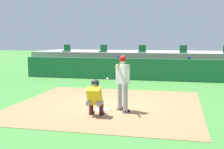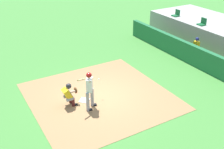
{
  "view_description": "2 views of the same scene",
  "coord_description": "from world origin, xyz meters",
  "px_view_note": "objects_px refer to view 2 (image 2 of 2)",
  "views": [
    {
      "loc": [
        2.48,
        -10.08,
        2.36
      ],
      "look_at": [
        0.0,
        0.7,
        1.0
      ],
      "focal_mm": 48.29,
      "sensor_mm": 36.0,
      "label": 1
    },
    {
      "loc": [
        10.06,
        -5.18,
        7.05
      ],
      "look_at": [
        0.0,
        0.7,
        1.0
      ],
      "focal_mm": 44.02,
      "sensor_mm": 36.0,
      "label": 2
    }
  ],
  "objects_px": {
    "batter_at_plate": "(90,88)",
    "catcher_crouched": "(69,94)",
    "home_plate": "(85,100)",
    "stadium_seat_1": "(202,23)",
    "stadium_seat_0": "(176,14)",
    "dugout_player_0": "(195,47)"
  },
  "relations": [
    {
      "from": "batter_at_plate",
      "to": "catcher_crouched",
      "type": "distance_m",
      "value": 1.07
    },
    {
      "from": "home_plate",
      "to": "stadium_seat_1",
      "type": "distance_m",
      "value": 10.61
    },
    {
      "from": "home_plate",
      "to": "stadium_seat_0",
      "type": "height_order",
      "value": "stadium_seat_0"
    },
    {
      "from": "home_plate",
      "to": "catcher_crouched",
      "type": "distance_m",
      "value": 0.93
    },
    {
      "from": "batter_at_plate",
      "to": "home_plate",
      "type": "bearing_deg",
      "value": 177.19
    },
    {
      "from": "dugout_player_0",
      "to": "stadium_seat_1",
      "type": "bearing_deg",
      "value": 125.63
    },
    {
      "from": "catcher_crouched",
      "to": "stadium_seat_0",
      "type": "bearing_deg",
      "value": 115.47
    },
    {
      "from": "home_plate",
      "to": "catcher_crouched",
      "type": "relative_size",
      "value": 0.24
    },
    {
      "from": "home_plate",
      "to": "catcher_crouched",
      "type": "xyz_separation_m",
      "value": [
        -0.01,
        -0.72,
        0.59
      ]
    },
    {
      "from": "catcher_crouched",
      "to": "dugout_player_0",
      "type": "height_order",
      "value": "dugout_player_0"
    },
    {
      "from": "stadium_seat_1",
      "to": "catcher_crouched",
      "type": "bearing_deg",
      "value": -76.63
    },
    {
      "from": "home_plate",
      "to": "stadium_seat_1",
      "type": "relative_size",
      "value": 0.92
    },
    {
      "from": "dugout_player_0",
      "to": "stadium_seat_1",
      "type": "relative_size",
      "value": 2.71
    },
    {
      "from": "batter_at_plate",
      "to": "stadium_seat_1",
      "type": "height_order",
      "value": "stadium_seat_1"
    },
    {
      "from": "batter_at_plate",
      "to": "dugout_player_0",
      "type": "distance_m",
      "value": 8.39
    },
    {
      "from": "home_plate",
      "to": "dugout_player_0",
      "type": "xyz_separation_m",
      "value": [
        -1.14,
        8.14,
        0.65
      ]
    },
    {
      "from": "home_plate",
      "to": "stadium_seat_1",
      "type": "xyz_separation_m",
      "value": [
        -2.6,
        10.18,
        1.51
      ]
    },
    {
      "from": "batter_at_plate",
      "to": "stadium_seat_0",
      "type": "bearing_deg",
      "value": 119.98
    },
    {
      "from": "catcher_crouched",
      "to": "stadium_seat_1",
      "type": "relative_size",
      "value": 3.89
    },
    {
      "from": "dugout_player_0",
      "to": "batter_at_plate",
      "type": "bearing_deg",
      "value": -77.36
    },
    {
      "from": "stadium_seat_0",
      "to": "stadium_seat_1",
      "type": "bearing_deg",
      "value": 0.0
    },
    {
      "from": "catcher_crouched",
      "to": "batter_at_plate",
      "type": "bearing_deg",
      "value": 44.22
    }
  ]
}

